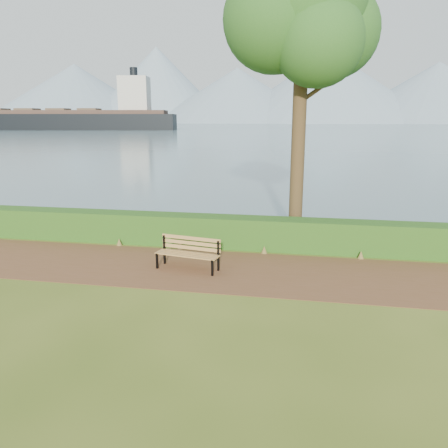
# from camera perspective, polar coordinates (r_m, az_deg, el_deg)

# --- Properties ---
(ground) EXTENTS (140.00, 140.00, 0.00)m
(ground) POSITION_cam_1_polar(r_m,az_deg,el_deg) (12.02, -3.32, -6.34)
(ground) COLOR #445919
(ground) RESTS_ON ground
(path) EXTENTS (40.00, 3.40, 0.01)m
(path) POSITION_cam_1_polar(r_m,az_deg,el_deg) (12.29, -2.99, -5.85)
(path) COLOR brown
(path) RESTS_ON ground
(hedge) EXTENTS (32.00, 0.85, 1.00)m
(hedge) POSITION_cam_1_polar(r_m,az_deg,el_deg) (14.30, -0.89, -0.95)
(hedge) COLOR #1C4413
(hedge) RESTS_ON ground
(water) EXTENTS (700.00, 510.00, 0.00)m
(water) POSITION_cam_1_polar(r_m,az_deg,el_deg) (271.01, 10.10, 12.59)
(water) COLOR #435E6C
(water) RESTS_ON ground
(mountains) EXTENTS (585.00, 190.00, 70.00)m
(mountains) POSITION_cam_1_polar(r_m,az_deg,el_deg) (417.85, 9.17, 16.73)
(mountains) COLOR #7B92A5
(mountains) RESTS_ON ground
(bench) EXTENTS (1.85, 0.84, 0.90)m
(bench) POSITION_cam_1_polar(r_m,az_deg,el_deg) (12.17, -4.63, -3.54)
(bench) COLOR black
(bench) RESTS_ON ground
(tree) EXTENTS (4.84, 4.05, 9.70)m
(tree) POSITION_cam_1_polar(r_m,az_deg,el_deg) (15.03, 10.28, 25.37)
(tree) COLOR #3A2817
(tree) RESTS_ON ground
(cargo_ship) EXTENTS (77.42, 24.88, 23.22)m
(cargo_ship) POSITION_cam_1_polar(r_m,az_deg,el_deg) (166.84, -18.95, 12.73)
(cargo_ship) COLOR black
(cargo_ship) RESTS_ON ground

